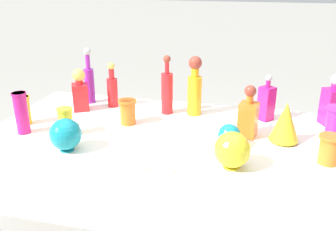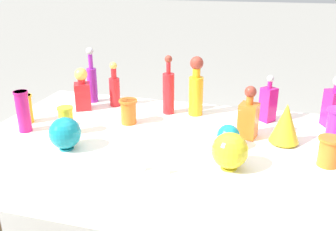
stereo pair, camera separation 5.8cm
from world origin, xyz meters
name	(u,v)px [view 1 (the left image)]	position (x,y,z in m)	size (l,w,h in m)	color
display_table	(166,143)	(0.00, -0.04, 0.71)	(2.01, 1.06, 0.76)	white
tall_bottle_0	(195,88)	(0.09, 0.32, 0.93)	(0.09, 0.09, 0.37)	orange
tall_bottle_1	(89,81)	(-0.64, 0.37, 0.91)	(0.07, 0.07, 0.38)	purple
tall_bottle_2	(167,91)	(-0.08, 0.29, 0.91)	(0.07, 0.07, 0.37)	red
tall_bottle_3	(112,88)	(-0.46, 0.33, 0.88)	(0.07, 0.07, 0.30)	red
square_decanter_0	(333,103)	(0.90, 0.35, 0.89)	(0.14, 0.14, 0.31)	#C61972
square_decanter_1	(80,91)	(-0.64, 0.21, 0.89)	(0.13, 0.13, 0.28)	red
square_decanter_2	(266,102)	(0.53, 0.33, 0.87)	(0.11, 0.11, 0.28)	#C61972
square_decanter_3	(248,116)	(0.44, 0.05, 0.88)	(0.11, 0.11, 0.29)	orange
slender_vase_0	(330,148)	(0.83, -0.17, 0.84)	(0.11, 0.11, 0.14)	orange
slender_vase_1	(65,121)	(-0.54, -0.17, 0.84)	(0.09, 0.09, 0.16)	yellow
slender_vase_2	(128,111)	(-0.26, 0.06, 0.84)	(0.11, 0.11, 0.15)	orange
slender_vase_3	(335,126)	(0.87, 0.02, 0.88)	(0.11, 0.11, 0.22)	purple
slender_vase_4	(21,112)	(-0.79, -0.21, 0.88)	(0.08, 0.08, 0.24)	#C61972
slender_vase_5	(23,109)	(-0.86, -0.09, 0.85)	(0.09, 0.09, 0.17)	orange
fluted_vase_0	(285,122)	(0.63, 0.02, 0.88)	(0.16, 0.16, 0.22)	yellow
round_bowl_0	(232,150)	(0.38, -0.33, 0.85)	(0.17, 0.17, 0.18)	yellow
round_bowl_1	(66,134)	(-0.44, -0.35, 0.85)	(0.16, 0.16, 0.17)	teal
round_bowl_2	(229,135)	(0.35, -0.11, 0.83)	(0.12, 0.12, 0.13)	teal
price_tag_left	(167,169)	(0.11, -0.45, 0.78)	(0.05, 0.01, 0.05)	white
price_tag_center	(142,166)	(-0.01, -0.45, 0.78)	(0.06, 0.01, 0.04)	white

